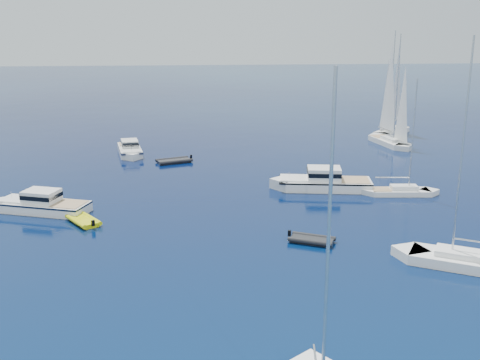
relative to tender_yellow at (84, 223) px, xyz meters
name	(u,v)px	position (x,y,z in m)	size (l,w,h in m)	color
ground	(288,325)	(14.08, -18.28, 0.00)	(400.00, 400.00, 0.00)	#08294E
motor_cruiser_centre	(321,189)	(21.98, 8.26, 0.00)	(3.31, 10.82, 2.84)	silver
motor_cruiser_far_l	(41,211)	(-4.27, 3.50, 0.00)	(2.92, 9.54, 2.51)	silver
motor_cruiser_horizon	(130,154)	(1.50, 26.11, 0.00)	(2.68, 8.76, 2.30)	silver
sailboat_mid_r	(468,267)	(27.65, -11.54, 0.00)	(2.82, 10.86, 15.97)	white
sailboat_centre	(400,195)	(29.18, 5.70, 0.00)	(2.05, 7.88, 11.58)	silver
sailboat_sails_r	(389,145)	(36.11, 28.98, 0.00)	(2.69, 10.36, 15.24)	silver
sailboat_sails_far	(391,134)	(38.90, 36.21, 0.00)	(2.75, 10.59, 15.57)	white
tender_yellow	(84,223)	(0.00, 0.00, 0.00)	(2.06, 3.77, 0.95)	#D0D60C
tender_grey_near	(312,243)	(18.00, -6.09, 0.00)	(1.96, 3.56, 0.95)	black
tender_grey_far	(174,163)	(7.10, 21.00, 0.00)	(2.30, 4.31, 0.95)	black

